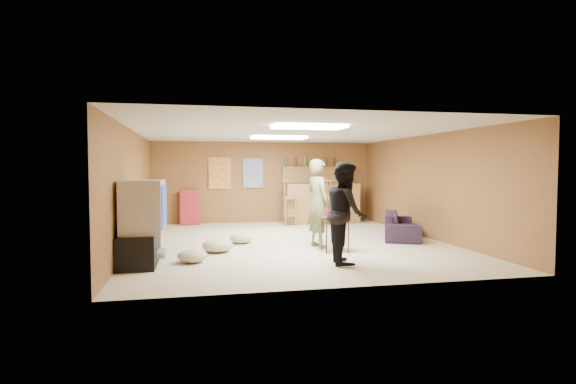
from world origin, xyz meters
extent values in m
plane|color=beige|center=(0.00, 0.00, 0.00)|extent=(7.00, 7.00, 0.00)
cube|color=silver|center=(0.00, 0.00, 2.20)|extent=(6.00, 7.00, 0.02)
cube|color=brown|center=(0.00, 3.50, 1.10)|extent=(6.00, 0.02, 2.20)
cube|color=brown|center=(0.00, -3.50, 1.10)|extent=(6.00, 0.02, 2.20)
cube|color=brown|center=(-3.00, 0.00, 1.10)|extent=(0.02, 7.00, 2.20)
cube|color=brown|center=(3.00, 0.00, 1.10)|extent=(0.02, 7.00, 2.20)
cube|color=black|center=(-2.72, -1.50, 0.25)|extent=(0.55, 1.30, 0.50)
cube|color=#B2B2B7|center=(-2.50, -1.50, 0.15)|extent=(0.35, 0.50, 0.08)
cube|color=#B2B2B7|center=(-2.65, -1.50, 0.90)|extent=(0.60, 1.10, 0.80)
cube|color=navy|center=(-2.34, -1.50, 0.90)|extent=(0.02, 0.95, 0.65)
cube|color=olive|center=(1.50, 2.95, 0.55)|extent=(2.00, 0.60, 1.10)
cube|color=#3E2014|center=(1.50, 2.70, 1.10)|extent=(2.10, 0.12, 0.05)
cube|color=olive|center=(1.50, 3.40, 1.50)|extent=(2.00, 0.18, 0.05)
cube|color=olive|center=(1.50, 3.42, 1.20)|extent=(2.00, 0.14, 0.60)
cube|color=#BF3F26|center=(-1.20, 3.46, 1.35)|extent=(0.60, 0.03, 0.85)
cube|color=#334C99|center=(-0.30, 3.46, 1.35)|extent=(0.55, 0.03, 0.80)
cube|color=red|center=(-2.00, 3.30, 0.45)|extent=(0.50, 0.26, 0.91)
cube|color=white|center=(0.00, -1.50, 2.17)|extent=(1.20, 0.60, 0.04)
cube|color=white|center=(0.00, 1.20, 2.17)|extent=(1.20, 0.60, 0.04)
imported|color=olive|center=(0.40, -0.65, 0.83)|extent=(0.55, 0.69, 1.66)
imported|color=black|center=(0.43, -2.13, 0.79)|extent=(0.72, 0.86, 1.59)
imported|color=black|center=(2.49, 0.13, 0.27)|extent=(1.41, 1.96, 0.53)
cube|color=#3E2014|center=(0.56, -1.19, 0.32)|extent=(0.54, 0.46, 0.63)
cylinder|color=red|center=(0.44, -1.16, 0.69)|extent=(0.08, 0.08, 0.11)
cylinder|color=red|center=(0.62, -1.26, 0.69)|extent=(0.10, 0.10, 0.11)
cylinder|color=navy|center=(0.71, -1.08, 0.69)|extent=(0.11, 0.11, 0.11)
ellipsoid|color=#C0B087|center=(-1.48, -0.77, 0.12)|extent=(0.57, 0.57, 0.24)
ellipsoid|color=#C0B087|center=(-0.97, 0.09, 0.10)|extent=(0.47, 0.47, 0.21)
ellipsoid|color=#C0B087|center=(-1.92, -1.58, 0.11)|extent=(0.57, 0.57, 0.21)
camera|label=1|loc=(-1.87, -8.75, 1.49)|focal=28.00mm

